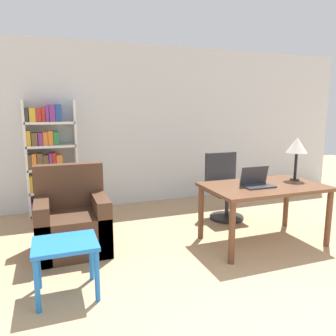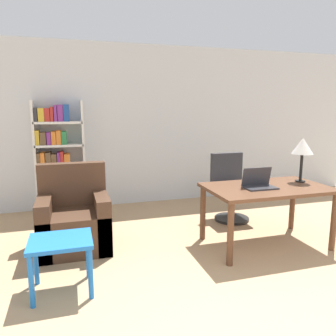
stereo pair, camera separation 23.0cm
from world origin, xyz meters
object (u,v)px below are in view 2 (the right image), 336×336
at_px(office_chair, 230,189).
at_px(desk, 267,194).
at_px(laptop, 259,183).
at_px(table_lamp, 303,147).
at_px(side_table_blue, 61,248).
at_px(armchair, 74,221).
at_px(bookshelf, 57,161).

bearing_deg(office_chair, desk, -92.06).
bearing_deg(laptop, desk, 12.34).
relative_size(desk, table_lamp, 2.61).
height_order(side_table_blue, armchair, armchair).
height_order(desk, bookshelf, bookshelf).
distance_m(desk, laptop, 0.20).
relative_size(laptop, table_lamp, 0.67).
distance_m(desk, bookshelf, 3.22).
height_order(desk, armchair, armchair).
bearing_deg(laptop, side_table_blue, -170.74).
distance_m(office_chair, armchair, 2.31).
relative_size(office_chair, bookshelf, 0.56).
xyz_separation_m(desk, bookshelf, (-2.45, 2.08, 0.20)).
bearing_deg(desk, laptop, -167.66).
xyz_separation_m(laptop, table_lamp, (0.68, 0.14, 0.39)).
bearing_deg(bookshelf, side_table_blue, -87.79).
relative_size(side_table_blue, armchair, 0.55).
bearing_deg(office_chair, side_table_blue, -149.85).
height_order(laptop, side_table_blue, laptop).
bearing_deg(side_table_blue, armchair, 82.59).
bearing_deg(bookshelf, armchair, -81.67).
bearing_deg(table_lamp, laptop, -168.55).
bearing_deg(laptop, office_chair, 80.48).
bearing_deg(bookshelf, desk, -40.38).
bearing_deg(desk, table_lamp, 11.23).
height_order(desk, table_lamp, table_lamp).
bearing_deg(table_lamp, desk, -168.77).
xyz_separation_m(table_lamp, side_table_blue, (-2.90, -0.50, -0.76)).
relative_size(office_chair, armchair, 1.00).
relative_size(side_table_blue, bookshelf, 0.31).
relative_size(table_lamp, bookshelf, 0.31).
xyz_separation_m(side_table_blue, armchair, (0.13, 0.96, -0.08)).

